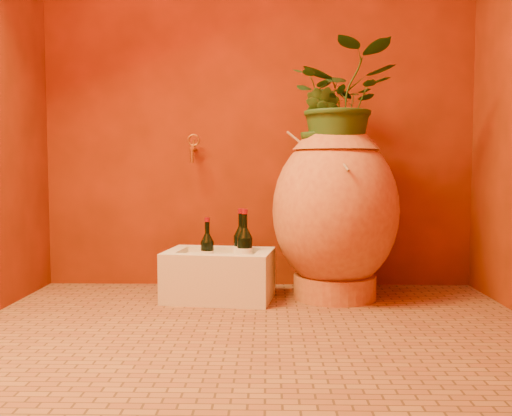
{
  "coord_description": "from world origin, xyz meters",
  "views": [
    {
      "loc": [
        0.06,
        -2.36,
        0.69
      ],
      "look_at": [
        0.0,
        0.35,
        0.5
      ],
      "focal_mm": 40.0,
      "sensor_mm": 36.0,
      "label": 1
    }
  ],
  "objects_px": {
    "wine_bottle_c": "(241,249)",
    "wall_tap": "(193,147)",
    "amphora": "(335,210)",
    "wine_bottle_a": "(245,251)",
    "wine_bottle_b": "(207,253)",
    "stone_basin": "(219,276)"
  },
  "relations": [
    {
      "from": "wine_bottle_b",
      "to": "wine_bottle_a",
      "type": "bearing_deg",
      "value": -6.45
    },
    {
      "from": "wine_bottle_c",
      "to": "wall_tap",
      "type": "height_order",
      "value": "wall_tap"
    },
    {
      "from": "wine_bottle_a",
      "to": "wall_tap",
      "type": "relative_size",
      "value": 2.02
    },
    {
      "from": "amphora",
      "to": "wine_bottle_a",
      "type": "bearing_deg",
      "value": -172.1
    },
    {
      "from": "wine_bottle_a",
      "to": "amphora",
      "type": "bearing_deg",
      "value": 7.9
    },
    {
      "from": "wine_bottle_a",
      "to": "wall_tap",
      "type": "xyz_separation_m",
      "value": [
        -0.31,
        0.33,
        0.55
      ]
    },
    {
      "from": "wine_bottle_a",
      "to": "wall_tap",
      "type": "bearing_deg",
      "value": 133.08
    },
    {
      "from": "wine_bottle_a",
      "to": "wine_bottle_c",
      "type": "xyz_separation_m",
      "value": [
        -0.02,
        0.09,
        -0.0
      ]
    },
    {
      "from": "amphora",
      "to": "wine_bottle_b",
      "type": "distance_m",
      "value": 0.71
    },
    {
      "from": "amphora",
      "to": "wine_bottle_a",
      "type": "relative_size",
      "value": 2.8
    },
    {
      "from": "wine_bottle_b",
      "to": "wall_tap",
      "type": "distance_m",
      "value": 0.66
    },
    {
      "from": "amphora",
      "to": "stone_basin",
      "type": "xyz_separation_m",
      "value": [
        -0.61,
        -0.04,
        -0.35
      ]
    },
    {
      "from": "wine_bottle_b",
      "to": "wine_bottle_c",
      "type": "bearing_deg",
      "value": 20.1
    },
    {
      "from": "amphora",
      "to": "wine_bottle_c",
      "type": "bearing_deg",
      "value": 177.7
    },
    {
      "from": "amphora",
      "to": "wine_bottle_c",
      "type": "relative_size",
      "value": 2.84
    },
    {
      "from": "wall_tap",
      "to": "wine_bottle_a",
      "type": "bearing_deg",
      "value": -46.92
    },
    {
      "from": "stone_basin",
      "to": "wine_bottle_a",
      "type": "bearing_deg",
      "value": -8.99
    },
    {
      "from": "amphora",
      "to": "stone_basin",
      "type": "distance_m",
      "value": 0.71
    },
    {
      "from": "wine_bottle_a",
      "to": "wine_bottle_c",
      "type": "bearing_deg",
      "value": 105.2
    },
    {
      "from": "amphora",
      "to": "wine_bottle_a",
      "type": "height_order",
      "value": "amphora"
    },
    {
      "from": "amphora",
      "to": "wine_bottle_a",
      "type": "distance_m",
      "value": 0.53
    },
    {
      "from": "wine_bottle_a",
      "to": "wine_bottle_b",
      "type": "bearing_deg",
      "value": 173.55
    }
  ]
}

